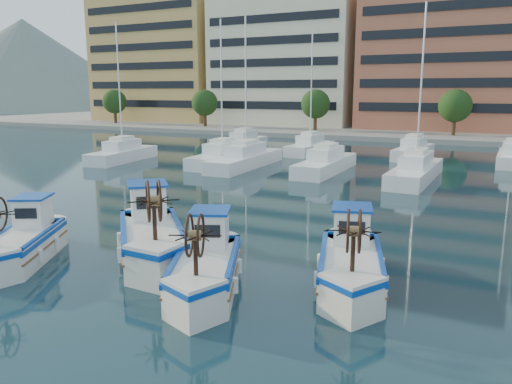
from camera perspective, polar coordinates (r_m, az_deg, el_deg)
name	(u,v)px	position (r m, az deg, el deg)	size (l,w,h in m)	color
ground	(160,275)	(16.98, -10.91, -9.25)	(300.00, 300.00, 0.00)	#1A3845
waterfront	(509,52)	(77.74, 26.93, 14.06)	(180.00, 40.00, 25.60)	gray
hill_west	(30,108)	(193.62, -24.46, 8.69)	(180.00, 180.00, 60.00)	slate
yacht_marina	(337,157)	(42.18, 9.19, 3.93)	(42.78, 21.91, 11.50)	white
fishing_boat_a	(24,240)	(19.64, -25.03, -4.99)	(3.54, 4.49, 2.71)	silver
fishing_boat_b	(151,234)	(18.46, -11.89, -4.67)	(4.89, 5.10, 3.25)	silver
fishing_boat_c	(206,264)	(15.45, -5.71, -8.14)	(3.46, 4.69, 2.82)	silver
fishing_boat_d	(351,260)	(15.87, 10.79, -7.69)	(3.06, 4.77, 2.89)	silver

